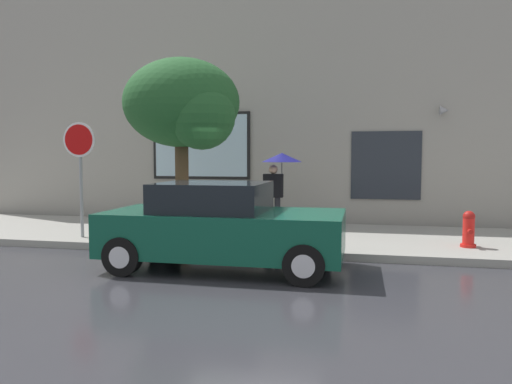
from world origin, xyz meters
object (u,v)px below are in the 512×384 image
at_px(street_tree, 185,107).
at_px(stop_sign, 80,156).
at_px(pedestrian_with_umbrella, 279,169).
at_px(parked_car, 222,226).
at_px(fire_hydrant, 469,229).

xyz_separation_m(street_tree, stop_sign, (-2.32, -0.36, -1.06)).
relative_size(street_tree, stop_sign, 1.54).
xyz_separation_m(pedestrian_with_umbrella, stop_sign, (-4.09, -1.95, 0.30)).
height_order(parked_car, fire_hydrant, parked_car).
xyz_separation_m(parked_car, stop_sign, (-3.69, 1.57, 1.21)).
xyz_separation_m(parked_car, street_tree, (-1.38, 1.93, 2.27)).
height_order(street_tree, stop_sign, street_tree).
bearing_deg(fire_hydrant, street_tree, -177.89).
xyz_separation_m(pedestrian_with_umbrella, street_tree, (-1.78, -1.59, 1.36)).
distance_m(pedestrian_with_umbrella, stop_sign, 4.54).
distance_m(pedestrian_with_umbrella, street_tree, 2.74).
height_order(parked_car, street_tree, street_tree).
bearing_deg(parked_car, fire_hydrant, 25.93).
height_order(parked_car, stop_sign, stop_sign).
bearing_deg(pedestrian_with_umbrella, stop_sign, -154.56).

